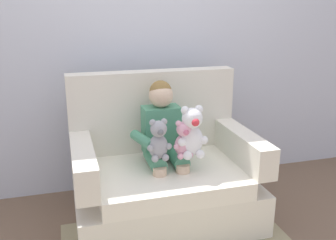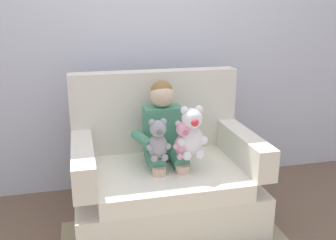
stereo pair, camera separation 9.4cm
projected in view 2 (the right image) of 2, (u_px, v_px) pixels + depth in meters
ground_plane at (166, 219)px, 2.76m from camera, size 8.00×8.00×0.00m
back_wall at (145, 31)px, 3.03m from camera, size 6.00×0.10×2.60m
armchair at (164, 176)px, 2.71m from camera, size 1.26×0.85×1.04m
seated_child at (164, 134)px, 2.63m from camera, size 0.45×0.39×0.82m
plush_pink at (183, 140)px, 2.47m from camera, size 0.15×0.12×0.25m
plush_grey at (158, 141)px, 2.43m from camera, size 0.16×0.13×0.28m
plush_white at (192, 133)px, 2.47m from camera, size 0.21×0.17×0.35m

